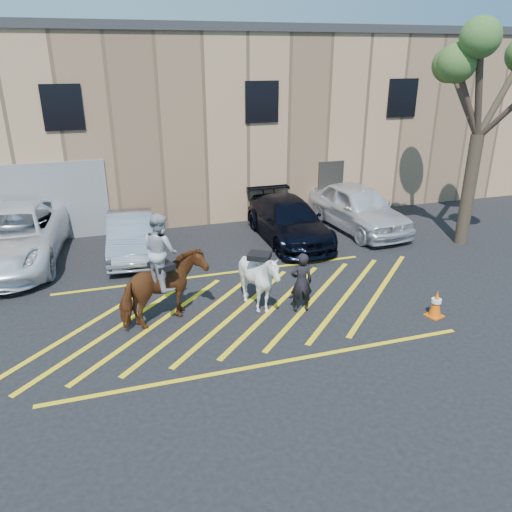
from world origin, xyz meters
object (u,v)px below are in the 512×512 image
object	(u,v)px
car_white_pickup	(13,236)
handler	(301,282)
car_blue_suv	(289,220)
car_white_suv	(358,207)
mounted_bay	(163,281)
car_silver_sedan	(131,235)
saddled_white	(259,280)
traffic_cone	(436,303)
tree	(488,73)

from	to	relation	value
car_white_pickup	handler	distance (m)	9.54
car_blue_suv	car_white_suv	xyz separation A→B (m)	(2.94, 0.34, 0.12)
mounted_bay	car_blue_suv	bearing A→B (deg)	43.08
car_white_suv	handler	distance (m)	7.15
car_silver_sedan	car_white_pickup	bearing A→B (deg)	176.27
car_white_suv	saddled_white	bearing A→B (deg)	-143.01
car_blue_suv	traffic_cone	world-z (taller)	car_blue_suv
car_white_pickup	saddled_white	distance (m)	8.51
car_silver_sedan	car_blue_suv	world-z (taller)	car_blue_suv
car_blue_suv	car_white_pickup	bearing A→B (deg)	175.84
car_white_suv	mounted_bay	distance (m)	9.51
saddled_white	traffic_cone	bearing A→B (deg)	-22.22
tree	saddled_white	bearing A→B (deg)	-162.57
car_blue_suv	tree	bearing A→B (deg)	-20.50
traffic_cone	tree	world-z (taller)	tree
car_white_pickup	car_silver_sedan	size ratio (longest dim) A/B	1.51
car_white_pickup	car_blue_suv	bearing A→B (deg)	1.53
car_blue_suv	traffic_cone	distance (m)	6.69
car_blue_suv	saddled_white	xyz separation A→B (m)	(-2.64, -4.79, 0.13)
saddled_white	tree	size ratio (longest dim) A/B	0.28
car_white_suv	traffic_cone	world-z (taller)	car_white_suv
car_white_suv	mounted_bay	bearing A→B (deg)	-153.22
handler	tree	bearing A→B (deg)	-150.42
car_white_pickup	tree	distance (m)	15.90
car_white_suv	handler	xyz separation A→B (m)	(-4.56, -5.51, -0.05)
car_blue_suv	handler	xyz separation A→B (m)	(-1.62, -5.18, 0.08)
car_white_suv	handler	size ratio (longest dim) A/B	3.11
car_white_pickup	car_white_suv	bearing A→B (deg)	4.18
car_white_pickup	saddled_white	bearing A→B (deg)	-34.28
car_white_pickup	traffic_cone	world-z (taller)	car_white_pickup
car_silver_sedan	traffic_cone	xyz separation A→B (m)	(7.06, -6.68, -0.32)
car_white_pickup	handler	size ratio (longest dim) A/B	3.92
handler	traffic_cone	bearing A→B (deg)	164.57
car_white_suv	tree	xyz separation A→B (m)	(2.80, -2.50, 4.84)
car_blue_suv	traffic_cone	xyz separation A→B (m)	(1.54, -6.50, -0.36)
tree	handler	bearing A→B (deg)	-157.75
traffic_cone	car_blue_suv	bearing A→B (deg)	103.36
handler	traffic_cone	xyz separation A→B (m)	(3.17, -1.33, -0.44)
car_blue_suv	handler	distance (m)	5.42
car_white_suv	traffic_cone	bearing A→B (deg)	-107.13
traffic_cone	mounted_bay	bearing A→B (deg)	165.27
saddled_white	traffic_cone	xyz separation A→B (m)	(4.18, -1.71, -0.49)
car_blue_suv	saddled_white	bearing A→B (deg)	-118.67
mounted_bay	saddled_white	world-z (taller)	mounted_bay
tree	traffic_cone	bearing A→B (deg)	-134.01
handler	traffic_cone	size ratio (longest dim) A/B	2.20
handler	mounted_bay	xyz separation A→B (m)	(-3.47, 0.42, 0.35)
car_blue_suv	handler	bearing A→B (deg)	-107.23
car_white_suv	tree	bearing A→B (deg)	-47.42
mounted_bay	saddled_white	size ratio (longest dim) A/B	1.41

